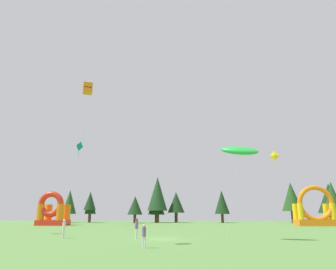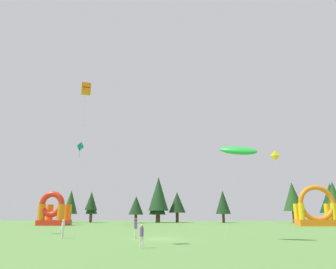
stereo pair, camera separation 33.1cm
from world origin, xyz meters
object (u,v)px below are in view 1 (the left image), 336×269
Objects in this scene: person_far_side at (137,226)px; person_midfield at (64,227)px; kite_yellow_diamond at (274,156)px; kite_teal_diamond at (79,147)px; inflatable_yellow_castle at (53,213)px; kite_orange_box at (88,89)px; inflatable_blue_arch at (315,212)px; kite_green_parafoil at (239,151)px; person_left_edge at (144,234)px.

person_midfield is at bearing -82.00° from person_far_side.
person_midfield is at bearing -141.17° from kite_yellow_diamond.
kite_teal_diamond reaches higher than inflatable_yellow_castle.
inflatable_yellow_castle is (-12.89, 27.91, 1.21)m from person_midfield.
inflatable_blue_arch is at bearing 48.21° from kite_orange_box.
person_midfield is (8.14, -25.96, -13.07)m from kite_teal_diamond.
kite_green_parafoil reaches higher than inflatable_blue_arch.
person_far_side is (15.04, -26.10, -12.99)m from kite_teal_diamond.
kite_orange_box is at bearing -154.84° from person_midfield.
kite_green_parafoil is 37.25m from kite_teal_diamond.
kite_orange_box is at bearing 176.17° from person_left_edge.
kite_yellow_diamond reaches higher than inflatable_yellow_castle.
kite_yellow_diamond reaches higher than person_far_side.
person_left_edge is (5.06, -1.40, -11.30)m from kite_orange_box.
person_left_edge is at bearing -141.04° from kite_green_parafoil.
kite_teal_diamond reaches higher than kite_yellow_diamond.
kite_orange_box is at bearing -70.15° from kite_teal_diamond.
person_far_side reaches higher than person_midfield.
inflatable_yellow_castle is 0.87× the size of inflatable_blue_arch.
kite_yellow_diamond is at bearing 50.50° from kite_orange_box.
kite_orange_box is 13.34m from person_midfield.
person_far_side is at bearing 172.92° from kite_green_parafoil.
person_midfield is 44.12m from inflatable_blue_arch.
kite_orange_box is 6.94× the size of person_far_side.
kite_teal_diamond is (-24.60, 27.28, 6.20)m from kite_green_parafoil.
kite_teal_diamond reaches higher than person_midfield.
kite_yellow_diamond is 6.40× the size of person_far_side.
person_midfield is (-3.51, 6.30, -11.22)m from kite_orange_box.
kite_orange_box reaches higher than inflatable_yellow_castle.
person_midfield is 0.93× the size of person_far_side.
kite_green_parafoil is at bearing 21.04° from kite_orange_box.
kite_orange_box reaches higher than inflatable_blue_arch.
person_midfield is (-16.45, 1.32, -6.87)m from kite_green_parafoil.
kite_green_parafoil is 1.25× the size of inflatable_blue_arch.
person_left_edge is 0.86× the size of person_far_side.
inflatable_blue_arch reaches higher than person_left_edge.
kite_yellow_diamond is 7.46× the size of person_left_edge.
person_left_edge is (8.57, -7.70, -0.07)m from person_midfield.
kite_yellow_diamond is 1.34× the size of kite_green_parafoil.
person_midfield is at bearing 119.11° from kite_orange_box.
kite_green_parafoil is at bearing -121.11° from inflatable_blue_arch.
kite_green_parafoil is 5.14× the size of person_midfield.
person_midfield is at bearing -140.68° from inflatable_blue_arch.
inflatable_blue_arch is (8.26, 7.13, -8.71)m from kite_yellow_diamond.
kite_orange_box is 0.86× the size of kite_teal_diamond.
inflatable_blue_arch is at bearing -54.63° from person_midfield.
kite_teal_diamond is at bearing -140.95° from person_far_side.
inflatable_yellow_castle is 47.01m from inflatable_blue_arch.
kite_yellow_diamond reaches higher than inflatable_blue_arch.
inflatable_blue_arch reaches higher than inflatable_yellow_castle.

